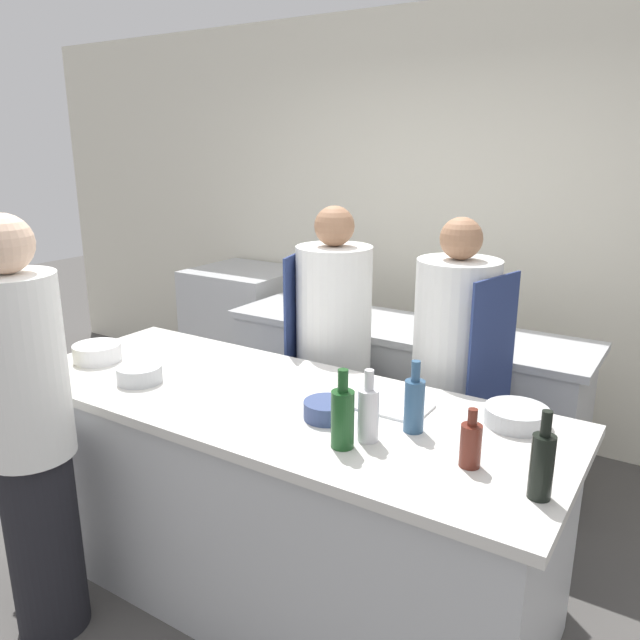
{
  "coord_description": "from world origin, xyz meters",
  "views": [
    {
      "loc": [
        1.45,
        -1.91,
        1.94
      ],
      "look_at": [
        0.0,
        0.35,
        1.17
      ],
      "focal_mm": 35.0,
      "sensor_mm": 36.0,
      "label": 1
    }
  ],
  "objects": [
    {
      "name": "bottle_water",
      "position": [
        0.61,
        0.03,
        1.03
      ],
      "size": [
        0.07,
        0.07,
        0.27
      ],
      "color": "#2D5175",
      "rests_on": "prep_counter"
    },
    {
      "name": "stockpot",
      "position": [
        0.31,
        1.27,
        1.04
      ],
      "size": [
        0.31,
        0.31,
        0.24
      ],
      "color": "#B7BABC",
      "rests_on": "pass_counter"
    },
    {
      "name": "bowl_wooden_salad",
      "position": [
        -0.99,
        -0.09,
        0.97
      ],
      "size": [
        0.22,
        0.22,
        0.08
      ],
      "color": "white",
      "rests_on": "prep_counter"
    },
    {
      "name": "bowl_ceramic_blue",
      "position": [
        -0.6,
        -0.18,
        0.96
      ],
      "size": [
        0.2,
        0.2,
        0.07
      ],
      "color": "#B7BABC",
      "rests_on": "prep_counter"
    },
    {
      "name": "prep_counter",
      "position": [
        0.0,
        0.0,
        0.46
      ],
      "size": [
        2.4,
        0.91,
        0.92
      ],
      "color": "#B7BABC",
      "rests_on": "ground_plane"
    },
    {
      "name": "bottle_sauce",
      "position": [
        -1.05,
        -0.31,
        1.0
      ],
      "size": [
        0.07,
        0.07,
        0.19
      ],
      "color": "#B2A84C",
      "rests_on": "prep_counter"
    },
    {
      "name": "chef_at_pass_far",
      "position": [
        -0.17,
        0.74,
        0.81
      ],
      "size": [
        0.44,
        0.43,
        1.64
      ],
      "rotation": [
        0.0,
        0.0,
        1.82
      ],
      "color": "black",
      "rests_on": "ground_plane"
    },
    {
      "name": "chef_at_stove",
      "position": [
        0.48,
        0.77,
        0.8
      ],
      "size": [
        0.44,
        0.42,
        1.62
      ],
      "rotation": [
        0.0,
        0.0,
        -1.81
      ],
      "color": "black",
      "rests_on": "ground_plane"
    },
    {
      "name": "chef_at_prep_near",
      "position": [
        -0.66,
        -0.69,
        0.86
      ],
      "size": [
        0.37,
        0.36,
        1.71
      ],
      "rotation": [
        0.0,
        0.0,
        1.82
      ],
      "color": "black",
      "rests_on": "ground_plane"
    },
    {
      "name": "cutting_board",
      "position": [
        0.44,
        0.17,
        0.93
      ],
      "size": [
        0.32,
        0.2,
        0.01
      ],
      "color": "white",
      "rests_on": "prep_counter"
    },
    {
      "name": "bottle_olive_oil",
      "position": [
        0.46,
        -0.22,
        1.04
      ],
      "size": [
        0.08,
        0.08,
        0.28
      ],
      "color": "#19471E",
      "rests_on": "prep_counter"
    },
    {
      "name": "bottle_cooking_oil",
      "position": [
        0.51,
        -0.13,
        1.03
      ],
      "size": [
        0.07,
        0.07,
        0.26
      ],
      "color": "silver",
      "rests_on": "prep_counter"
    },
    {
      "name": "bottle_vinegar",
      "position": [
        0.87,
        -0.11,
        1.0
      ],
      "size": [
        0.07,
        0.07,
        0.2
      ],
      "color": "#5B2319",
      "rests_on": "prep_counter"
    },
    {
      "name": "wall_back",
      "position": [
        0.0,
        2.13,
        1.4
      ],
      "size": [
        8.0,
        0.06,
        2.8
      ],
      "color": "silver",
      "rests_on": "ground_plane"
    },
    {
      "name": "bowl_prep_small",
      "position": [
        0.91,
        0.28,
        0.96
      ],
      "size": [
        0.24,
        0.24,
        0.07
      ],
      "color": "#B7BABC",
      "rests_on": "prep_counter"
    },
    {
      "name": "pass_counter",
      "position": [
        -0.01,
        1.25,
        0.46
      ],
      "size": [
        2.13,
        0.6,
        0.92
      ],
      "color": "#B7BABC",
      "rests_on": "ground_plane"
    },
    {
      "name": "bowl_mixing_large",
      "position": [
        0.29,
        -0.05,
        0.96
      ],
      "size": [
        0.18,
        0.18,
        0.07
      ],
      "color": "navy",
      "rests_on": "prep_counter"
    },
    {
      "name": "ground_plane",
      "position": [
        0.0,
        0.0,
        0.0
      ],
      "size": [
        16.0,
        16.0,
        0.0
      ],
      "primitive_type": "plane",
      "color": "#4C4947"
    },
    {
      "name": "oven_range",
      "position": [
        -1.57,
        1.72,
        0.5
      ],
      "size": [
        0.77,
        0.71,
        1.0
      ],
      "color": "#B7BABC",
      "rests_on": "ground_plane"
    },
    {
      "name": "bottle_wine",
      "position": [
        1.11,
        -0.18,
        1.03
      ],
      "size": [
        0.07,
        0.07,
        0.28
      ],
      "color": "black",
      "rests_on": "prep_counter"
    }
  ]
}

